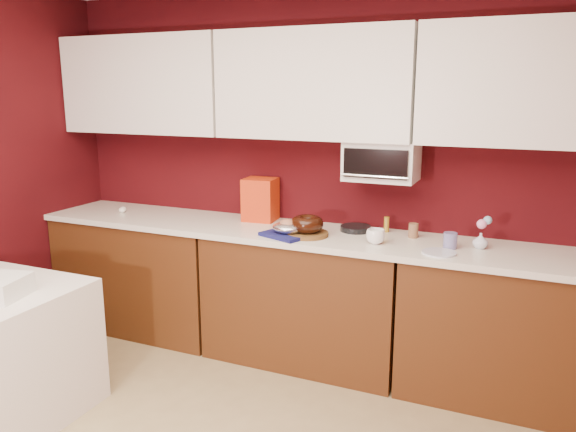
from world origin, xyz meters
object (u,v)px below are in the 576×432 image
Objects in this scene: bundt_cake at (307,224)px; pandoro_box at (260,199)px; foil_ham_nest at (287,228)px; coffee_mug at (376,235)px; toaster_oven at (382,161)px; flower_vase at (481,240)px; blue_jar at (450,241)px.

pandoro_box is (-0.47, 0.28, 0.07)m from bundt_cake.
coffee_mug is at bearing 4.80° from foil_ham_nest.
foil_ham_nest is 0.50m from pandoro_box.
bundt_cake is (-0.41, -0.26, -0.39)m from toaster_oven.
toaster_oven is at bearing 31.25° from foil_ham_nest.
foil_ham_nest is 0.57m from coffee_mug.
foil_ham_nest is 1.18m from flower_vase.
foil_ham_nest is 0.65× the size of pandoro_box.
blue_jar is (1.35, -0.21, -0.10)m from pandoro_box.
bundt_cake is at bearing 26.06° from foil_ham_nest.
flower_vase is (0.59, 0.15, -0.00)m from coffee_mug.
blue_jar is 0.18m from flower_vase.
toaster_oven reaches higher than foil_ham_nest.
flower_vase is (1.52, -0.14, -0.10)m from pandoro_box.
coffee_mug reaches higher than blue_jar.
coffee_mug is at bearing -80.24° from toaster_oven.
foil_ham_nest is (-0.52, -0.32, -0.42)m from toaster_oven.
toaster_oven is at bearing 169.34° from flower_vase.
bundt_cake is 1.98× the size of flower_vase.
pandoro_box is 1.37m from blue_jar.
flower_vase is (0.64, -0.12, -0.42)m from toaster_oven.
coffee_mug is 1.15× the size of blue_jar.
bundt_cake is at bearing 178.91° from coffee_mug.
flower_vase is at bearing 9.55° from foil_ham_nest.
pandoro_box is at bearing 171.09° from blue_jar.
foil_ham_nest is 2.07× the size of blue_jar.
pandoro_box is (-0.88, 0.02, -0.32)m from toaster_oven.
coffee_mug is (0.45, -0.01, -0.03)m from bundt_cake.
flower_vase is (1.16, 0.20, -0.00)m from foil_ham_nest.
bundt_cake is 1.06m from flower_vase.
bundt_cake is at bearing -147.37° from toaster_oven.
toaster_oven is 4.72× the size of blue_jar.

